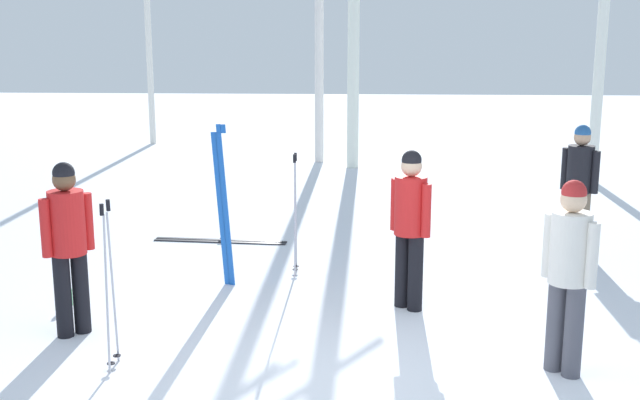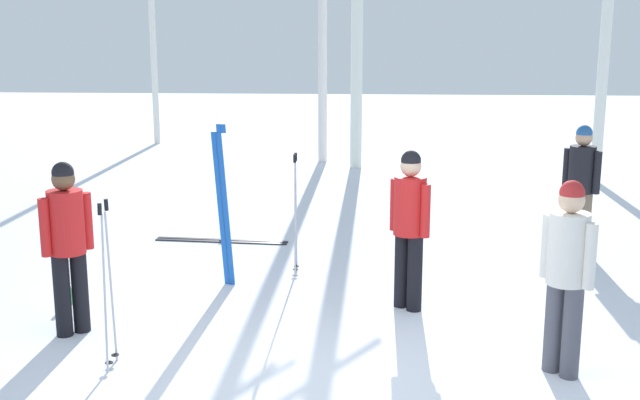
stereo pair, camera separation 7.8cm
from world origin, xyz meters
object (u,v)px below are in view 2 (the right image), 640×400
object	(u,v)px
person_0	(410,220)
water_bottle_0	(69,296)
ski_pair_lying_0	(222,241)
ski_pair_planted_0	(223,206)
person_2	(581,180)
person_1	(567,266)
ski_poles_0	(107,280)
birch_tree_0	(152,6)
ski_poles_1	(296,210)
person_3	(67,237)

from	to	relation	value
person_0	water_bottle_0	bearing A→B (deg)	-178.07
person_0	ski_pair_lying_0	xyz separation A→B (m)	(-2.50, 2.56, -0.97)
ski_pair_planted_0	water_bottle_0	bearing A→B (deg)	-152.21
person_2	person_1	bearing A→B (deg)	-105.84
ski_poles_0	birch_tree_0	size ratio (longest dim) A/B	0.21
ski_pair_planted_0	ski_poles_0	world-z (taller)	ski_pair_planted_0
person_0	ski_pair_lying_0	size ratio (longest dim) A/B	0.91
person_0	birch_tree_0	size ratio (longest dim) A/B	0.24
person_1	ski_poles_1	world-z (taller)	person_1
ski_pair_planted_0	ski_poles_1	xyz separation A→B (m)	(0.80, 0.45, -0.14)
person_1	water_bottle_0	world-z (taller)	person_1
ski_pair_lying_0	ski_poles_0	bearing A→B (deg)	-92.58
ski_pair_planted_0	ski_poles_1	bearing A→B (deg)	29.71
person_3	ski_pair_planted_0	world-z (taller)	ski_pair_planted_0
ski_pair_planted_0	birch_tree_0	bearing A→B (deg)	108.81
ski_poles_0	person_1	bearing A→B (deg)	1.49
person_2	ski_pair_lying_0	size ratio (longest dim) A/B	0.91
person_3	person_1	bearing A→B (deg)	-7.92
person_0	ski_pair_planted_0	world-z (taller)	ski_pair_planted_0
ski_pair_planted_0	water_bottle_0	distance (m)	1.95
ski_pair_planted_0	person_2	bearing A→B (deg)	20.10
person_0	water_bottle_0	distance (m)	3.78
person_1	birch_tree_0	world-z (taller)	birch_tree_0
person_0	person_2	xyz separation A→B (m)	(2.36, 2.33, 0.00)
person_1	ski_pair_lying_0	bearing A→B (deg)	132.30
ski_pair_planted_0	ski_poles_0	bearing A→B (deg)	-103.77
water_bottle_0	ski_poles_0	bearing A→B (deg)	-57.60
person_3	birch_tree_0	size ratio (longest dim) A/B	0.24
ski_poles_1	person_2	bearing A→B (deg)	17.83
ski_pair_planted_0	ski_poles_1	size ratio (longest dim) A/B	1.27
person_2	ski_pair_lying_0	distance (m)	4.96
person_0	person_1	bearing A→B (deg)	-51.27
person_0	ski_poles_1	world-z (taller)	person_0
person_1	person_0	bearing A→B (deg)	128.73
water_bottle_0	person_1	bearing A→B (deg)	-16.31
ski_pair_planted_0	person_1	bearing A→B (deg)	-33.91
ski_pair_lying_0	ski_pair_planted_0	bearing A→B (deg)	-78.22
ski_pair_lying_0	birch_tree_0	bearing A→B (deg)	110.13
ski_pair_lying_0	ski_poles_0	size ratio (longest dim) A/B	1.26
person_2	ski_poles_0	size ratio (longest dim) A/B	1.14
person_3	ski_poles_0	world-z (taller)	person_3
person_2	ski_pair_lying_0	bearing A→B (deg)	177.32
water_bottle_0	birch_tree_0	world-z (taller)	birch_tree_0
person_1	birch_tree_0	xyz separation A→B (m)	(-7.24, 13.63, 2.52)
person_2	birch_tree_0	distance (m)	13.07
ski_pair_planted_0	water_bottle_0	size ratio (longest dim) A/B	9.22
person_0	ski_poles_0	size ratio (longest dim) A/B	1.14
water_bottle_0	birch_tree_0	distance (m)	12.87
person_1	ski_poles_1	xyz separation A→B (m)	(-2.57, 2.72, -0.19)
ski_poles_1	ski_pair_lying_0	bearing A→B (deg)	130.09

